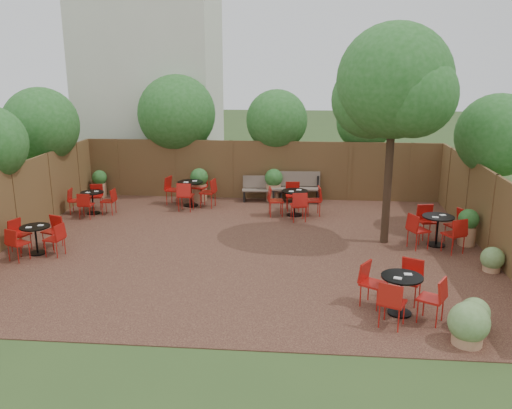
{
  "coord_description": "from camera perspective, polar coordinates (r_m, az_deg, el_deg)",
  "views": [
    {
      "loc": [
        1.44,
        -12.7,
        4.56
      ],
      "look_at": [
        0.25,
        0.5,
        1.0
      ],
      "focal_mm": 37.31,
      "sensor_mm": 36.0,
      "label": 1
    }
  ],
  "objects": [
    {
      "name": "neighbour_building",
      "position": [
        21.54,
        -11.15,
        13.27
      ],
      "size": [
        5.0,
        4.0,
        8.0
      ],
      "primitive_type": "cube",
      "color": "beige",
      "rests_on": "ground"
    },
    {
      "name": "bistro_tables",
      "position": [
        14.43,
        -1.06,
        -1.47
      ],
      "size": [
        11.43,
        8.88,
        0.93
      ],
      "color": "black",
      "rests_on": "courtyard_paving"
    },
    {
      "name": "courtyard_paving",
      "position": [
        13.57,
        -1.23,
        -4.56
      ],
      "size": [
        12.0,
        10.0,
        0.02
      ],
      "primitive_type": "cube",
      "color": "#371D16",
      "rests_on": "ground"
    },
    {
      "name": "overhang_foliage",
      "position": [
        16.55,
        -5.91,
        8.43
      ],
      "size": [
        15.46,
        10.46,
        2.7
      ],
      "color": "#215A1D",
      "rests_on": "ground"
    },
    {
      "name": "low_shrubs",
      "position": [
        10.56,
        22.58,
        -9.79
      ],
      "size": [
        2.08,
        3.94,
        0.74
      ],
      "color": "#A67853",
      "rests_on": "courtyard_paving"
    },
    {
      "name": "fence_right",
      "position": [
        13.96,
        24.04,
        -1.08
      ],
      "size": [
        0.08,
        10.0,
        2.0
      ],
      "primitive_type": "cube",
      "color": "#4F311D",
      "rests_on": "ground"
    },
    {
      "name": "ground",
      "position": [
        13.57,
        -1.23,
        -4.6
      ],
      "size": [
        80.0,
        80.0,
        0.0
      ],
      "primitive_type": "plane",
      "color": "#354F23",
      "rests_on": "ground"
    },
    {
      "name": "fence_left",
      "position": [
        15.14,
        -24.44,
        0.06
      ],
      "size": [
        0.08,
        10.0,
        2.0
      ],
      "primitive_type": "cube",
      "color": "#4F311D",
      "rests_on": "ground"
    },
    {
      "name": "planters",
      "position": [
        17.11,
        -1.23,
        1.58
      ],
      "size": [
        11.73,
        4.62,
        1.1
      ],
      "color": "#A67853",
      "rests_on": "courtyard_paving"
    },
    {
      "name": "park_bench_left",
      "position": [
        17.8,
        4.27,
        1.93
      ],
      "size": [
        1.65,
        0.61,
        1.0
      ],
      "rotation": [
        0.0,
        0.0,
        0.06
      ],
      "color": "brown",
      "rests_on": "courtyard_paving"
    },
    {
      "name": "courtyard_tree",
      "position": [
        13.54,
        14.55,
        11.99
      ],
      "size": [
        2.89,
        2.81,
        5.5
      ],
      "rotation": [
        0.0,
        0.0,
        -0.38
      ],
      "color": "black",
      "rests_on": "courtyard_paving"
    },
    {
      "name": "fence_back",
      "position": [
        18.11,
        0.5,
        3.7
      ],
      "size": [
        12.0,
        0.08,
        2.0
      ],
      "primitive_type": "cube",
      "color": "#4F311D",
      "rests_on": "ground"
    },
    {
      "name": "park_bench_right",
      "position": [
        17.85,
        0.75,
        1.74
      ],
      "size": [
        1.4,
        0.53,
        0.85
      ],
      "rotation": [
        0.0,
        0.0,
        0.06
      ],
      "color": "brown",
      "rests_on": "courtyard_paving"
    }
  ]
}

